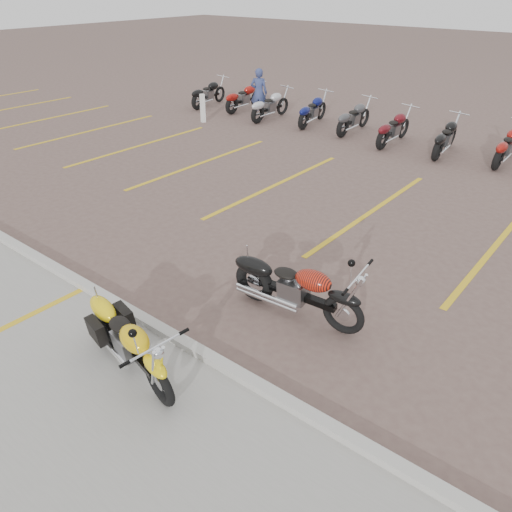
{
  "coord_description": "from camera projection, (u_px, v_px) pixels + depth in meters",
  "views": [
    {
      "loc": [
        4.49,
        -5.75,
        4.68
      ],
      "look_at": [
        0.09,
        -0.31,
        0.75
      ],
      "focal_mm": 35.0,
      "sensor_mm": 36.0,
      "label": 1
    }
  ],
  "objects": [
    {
      "name": "bollard",
      "position": [
        203.0,
        108.0,
        18.09
      ],
      "size": [
        0.2,
        0.2,
        1.0
      ],
      "primitive_type": "cube",
      "rotation": [
        0.0,
        0.0,
        -0.43
      ],
      "color": "silver",
      "rests_on": "ground"
    },
    {
      "name": "person_a",
      "position": [
        259.0,
        93.0,
        18.66
      ],
      "size": [
        0.76,
        0.66,
        1.76
      ],
      "primitive_type": "imported",
      "rotation": [
        0.0,
        0.0,
        3.59
      ],
      "color": "navy",
      "rests_on": "ground"
    },
    {
      "name": "concrete_apron",
      "position": [
        15.0,
        453.0,
        5.6
      ],
      "size": [
        60.0,
        5.0,
        0.01
      ],
      "primitive_type": "cube",
      "color": "#9E9B93",
      "rests_on": "ground"
    },
    {
      "name": "flame_cruiser",
      "position": [
        294.0,
        289.0,
        7.69
      ],
      "size": [
        2.28,
        0.38,
        0.94
      ],
      "rotation": [
        0.09,
        0.0,
        0.07
      ],
      "color": "black",
      "rests_on": "ground"
    },
    {
      "name": "curb",
      "position": [
        178.0,
        339.0,
        7.26
      ],
      "size": [
        60.0,
        0.18,
        0.12
      ],
      "primitive_type": "cube",
      "color": "#ADAAA3",
      "rests_on": "ground"
    },
    {
      "name": "ground",
      "position": [
        263.0,
        285.0,
        8.65
      ],
      "size": [
        100.0,
        100.0,
        0.0
      ],
      "primitive_type": "plane",
      "color": "brown",
      "rests_on": "ground"
    },
    {
      "name": "parking_stripes",
      "position": [
        372.0,
        211.0,
        11.36
      ],
      "size": [
        38.0,
        5.5,
        0.01
      ],
      "primitive_type": null,
      "color": "gold",
      "rests_on": "ground"
    },
    {
      "name": "yellow_cruiser",
      "position": [
        131.0,
        342.0,
        6.62
      ],
      "size": [
        2.14,
        0.6,
        0.89
      ],
      "rotation": [
        0.11,
        0.0,
        -0.22
      ],
      "color": "black",
      "rests_on": "ground"
    },
    {
      "name": "bg_bike_row",
      "position": [
        374.0,
        121.0,
        16.32
      ],
      "size": [
        15.69,
        2.05,
        1.1
      ],
      "color": "black",
      "rests_on": "ground"
    }
  ]
}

